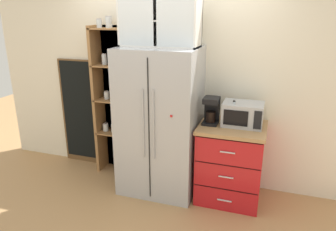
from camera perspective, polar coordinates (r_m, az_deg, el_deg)
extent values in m
plane|color=tan|center=(4.17, -1.30, -12.55)|extent=(10.74, 10.74, 0.00)
cube|color=silver|center=(4.05, 0.47, 6.01)|extent=(5.04, 0.10, 2.55)
cube|color=#ADAFB5|center=(3.79, -1.44, -1.11)|extent=(0.91, 0.72, 1.76)
cube|color=black|center=(3.47, -3.45, -3.00)|extent=(0.01, 0.01, 1.62)
cylinder|color=#ADAFB5|center=(3.45, -4.48, -1.59)|extent=(0.02, 0.02, 0.79)
cylinder|color=#ADAFB5|center=(3.41, -2.61, -1.81)|extent=(0.02, 0.02, 0.79)
cube|color=red|center=(3.32, 0.59, -0.12)|extent=(0.02, 0.01, 0.02)
cube|color=brown|center=(4.37, -8.93, 2.80)|extent=(0.52, 0.04, 1.97)
cube|color=#9E7042|center=(4.35, -12.45, 2.50)|extent=(0.04, 0.27, 1.97)
cube|color=#9E7042|center=(4.14, -7.15, 2.01)|extent=(0.04, 0.27, 1.97)
cube|color=#9E7042|center=(4.37, -9.56, -3.02)|extent=(0.46, 0.27, 0.02)
cylinder|color=silver|center=(4.41, -11.16, -2.13)|extent=(0.08, 0.08, 0.10)
cylinder|color=#CCB78C|center=(4.42, -11.15, -2.30)|extent=(0.07, 0.07, 0.07)
cylinder|color=#B2B2B7|center=(4.39, -11.20, -1.46)|extent=(0.07, 0.07, 0.01)
cylinder|color=silver|center=(4.35, -9.77, -2.25)|extent=(0.07, 0.07, 0.11)
cylinder|color=white|center=(4.35, -9.76, -2.45)|extent=(0.06, 0.06, 0.08)
cylinder|color=#B2B2B7|center=(4.33, -9.82, -1.48)|extent=(0.06, 0.06, 0.01)
cylinder|color=silver|center=(4.30, -7.98, -2.20)|extent=(0.07, 0.07, 0.13)
cylinder|color=#2D2D2D|center=(4.31, -7.97, -2.45)|extent=(0.06, 0.06, 0.09)
cylinder|color=#B2B2B7|center=(4.28, -8.03, -1.29)|extent=(0.06, 0.06, 0.01)
cube|color=#9E7042|center=(4.23, -9.89, 2.73)|extent=(0.46, 0.27, 0.02)
cylinder|color=silver|center=(4.26, -10.98, 3.56)|extent=(0.07, 0.07, 0.09)
cylinder|color=#B77A38|center=(4.26, -10.97, 3.38)|extent=(0.06, 0.06, 0.06)
cylinder|color=#B2B2B7|center=(4.25, -11.03, 4.25)|extent=(0.07, 0.07, 0.01)
cylinder|color=silver|center=(4.18, -8.70, 3.55)|extent=(0.07, 0.07, 0.12)
cylinder|color=brown|center=(4.18, -8.69, 3.32)|extent=(0.06, 0.06, 0.08)
cylinder|color=#B2B2B7|center=(4.16, -8.74, 4.40)|extent=(0.07, 0.07, 0.01)
cube|color=#9E7042|center=(4.13, -10.23, 8.82)|extent=(0.46, 0.27, 0.02)
cylinder|color=silver|center=(4.17, -11.39, 9.85)|extent=(0.06, 0.06, 0.13)
cylinder|color=#382316|center=(4.17, -11.37, 9.59)|extent=(0.06, 0.06, 0.09)
cylinder|color=#B2B2B7|center=(4.16, -11.45, 10.80)|extent=(0.06, 0.06, 0.01)
cylinder|color=silver|center=(4.08, -8.92, 9.70)|extent=(0.08, 0.08, 0.11)
cylinder|color=#E0C67F|center=(4.08, -8.91, 9.47)|extent=(0.07, 0.07, 0.08)
cylinder|color=#B2B2B7|center=(4.07, -8.96, 10.57)|extent=(0.07, 0.07, 0.01)
cube|color=#9E7042|center=(4.08, -10.60, 15.13)|extent=(0.46, 0.27, 0.02)
cylinder|color=silver|center=(4.13, -12.28, 15.87)|extent=(0.07, 0.07, 0.10)
cylinder|color=white|center=(4.13, -12.26, 15.66)|extent=(0.06, 0.06, 0.07)
cylinder|color=#B2B2B7|center=(4.13, -12.33, 16.63)|extent=(0.06, 0.06, 0.01)
cylinder|color=silver|center=(4.08, -10.62, 16.17)|extent=(0.08, 0.08, 0.13)
cylinder|color=beige|center=(4.08, -10.61, 15.89)|extent=(0.07, 0.07, 0.09)
cylinder|color=#B2B2B7|center=(4.08, -10.68, 17.16)|extent=(0.07, 0.07, 0.01)
cube|color=red|center=(3.82, 11.13, -8.53)|extent=(0.71, 0.64, 0.87)
cube|color=tan|center=(3.64, 11.57, -2.08)|extent=(0.74, 0.67, 0.04)
cube|color=black|center=(3.61, 10.27, -12.98)|extent=(0.69, 0.00, 0.01)
cube|color=silver|center=(3.68, 10.12, -14.84)|extent=(0.16, 0.01, 0.01)
cube|color=black|center=(3.47, 10.54, -8.87)|extent=(0.69, 0.00, 0.01)
cube|color=silver|center=(3.53, 10.39, -10.87)|extent=(0.16, 0.01, 0.01)
cube|color=black|center=(3.35, 10.83, -4.42)|extent=(0.69, 0.00, 0.01)
cube|color=silver|center=(3.39, 10.67, -6.57)|extent=(0.16, 0.01, 0.01)
cube|color=#ADAFB5|center=(3.63, 13.32, 0.25)|extent=(0.44, 0.32, 0.26)
cube|color=black|center=(3.48, 12.07, -0.45)|extent=(0.26, 0.01, 0.17)
cube|color=black|center=(3.46, 15.84, -0.83)|extent=(0.08, 0.01, 0.20)
cube|color=black|center=(3.64, 7.66, -1.26)|extent=(0.17, 0.20, 0.03)
cube|color=black|center=(3.66, 7.96, 1.08)|extent=(0.17, 0.06, 0.30)
cube|color=black|center=(3.56, 7.84, 2.76)|extent=(0.17, 0.20, 0.06)
cylinder|color=black|center=(3.60, 7.68, -0.19)|extent=(0.11, 0.11, 0.12)
cylinder|color=#8CA37F|center=(3.61, 11.61, -1.20)|extent=(0.08, 0.08, 0.08)
torus|color=#8CA37F|center=(3.60, 12.42, -1.22)|extent=(0.05, 0.01, 0.05)
cylinder|color=navy|center=(3.62, 11.66, -0.98)|extent=(0.09, 0.09, 0.10)
torus|color=navy|center=(3.62, 12.52, -0.99)|extent=(0.05, 0.01, 0.05)
cylinder|color=silver|center=(3.57, 11.65, -0.28)|extent=(0.07, 0.07, 0.22)
cone|color=silver|center=(3.54, 11.77, 1.46)|extent=(0.07, 0.07, 0.04)
cylinder|color=silver|center=(3.53, 11.80, 1.92)|extent=(0.03, 0.03, 0.07)
cylinder|color=black|center=(3.52, 11.84, 2.55)|extent=(0.03, 0.03, 0.01)
cube|color=silver|center=(3.73, -0.66, 16.78)|extent=(0.88, 0.02, 0.56)
cube|color=silver|center=(3.61, -1.44, 12.43)|extent=(0.88, 0.32, 0.02)
cube|color=silver|center=(3.76, -7.92, 16.63)|extent=(0.02, 0.32, 0.56)
cube|color=silver|center=(3.47, 5.50, 16.58)|extent=(0.02, 0.32, 0.56)
cube|color=silver|center=(3.59, -1.48, 16.71)|extent=(0.85, 0.30, 0.02)
cube|color=silver|center=(3.53, -5.86, 16.60)|extent=(0.40, 0.01, 0.52)
cube|color=silver|center=(3.37, 1.26, 16.61)|extent=(0.40, 0.01, 0.52)
cylinder|color=silver|center=(3.72, -6.01, 12.71)|extent=(0.05, 0.05, 0.00)
cylinder|color=silver|center=(3.72, -6.03, 13.21)|extent=(0.01, 0.01, 0.07)
cone|color=silver|center=(3.71, -6.06, 14.13)|extent=(0.06, 0.06, 0.05)
cylinder|color=silver|center=(3.51, 3.39, 12.45)|extent=(0.05, 0.05, 0.00)
cylinder|color=silver|center=(3.51, 3.40, 12.98)|extent=(0.01, 0.01, 0.07)
cone|color=silver|center=(3.51, 3.42, 13.96)|extent=(0.06, 0.06, 0.05)
cylinder|color=white|center=(3.69, -5.52, 17.31)|extent=(0.06, 0.06, 0.07)
cylinder|color=white|center=(3.59, -1.48, 17.36)|extent=(0.06, 0.06, 0.07)
cylinder|color=white|center=(3.51, 2.76, 17.32)|extent=(0.06, 0.06, 0.07)
cube|color=brown|center=(4.69, -15.36, 0.51)|extent=(0.60, 0.04, 1.51)
cube|color=black|center=(4.66, -15.53, 0.79)|extent=(0.54, 0.01, 1.41)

